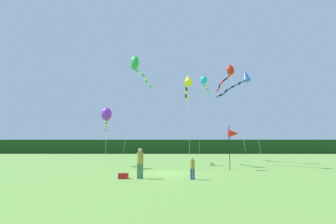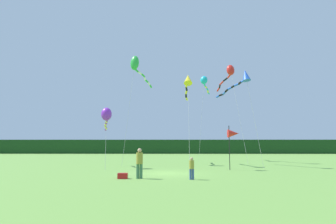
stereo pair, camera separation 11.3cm
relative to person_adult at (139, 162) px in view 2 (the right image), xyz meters
name	(u,v)px [view 2 (the right image)]	position (x,y,z in m)	size (l,w,h in m)	color
ground_plane	(167,173)	(1.65, 3.23, -1.03)	(120.00, 120.00, 0.00)	#6B9E42
distant_treeline	(170,147)	(1.65, 48.23, 0.54)	(108.00, 3.04, 3.15)	#193D19
person_adult	(139,162)	(0.00, 0.00, 0.00)	(0.41, 0.41, 1.85)	#3F724C
person_child	(192,167)	(3.19, -0.46, -0.29)	(0.29, 0.29, 1.33)	#334C8C
cooler_box	(123,176)	(-1.01, -0.07, -0.86)	(0.60, 0.38, 0.34)	red
banner_flag_pole	(233,134)	(7.11, 6.05, 1.92)	(0.90, 0.70, 3.65)	black
kite_yellow	(188,82)	(3.64, 10.90, 7.45)	(0.90, 8.98, 9.36)	#B2B2B2
kite_blue	(242,79)	(8.92, 9.74, 7.48)	(3.09, 6.31, 9.37)	#B2B2B2
kite_green	(136,65)	(-1.94, 13.03, 9.78)	(2.45, 6.87, 11.88)	#B2B2B2
kite_cyan	(204,82)	(6.39, 19.89, 9.45)	(2.26, 5.92, 11.25)	#B2B2B2
kite_red	(229,72)	(8.96, 16.01, 9.70)	(1.69, 8.77, 11.66)	#B2B2B2
kite_purple	(106,115)	(-3.99, 8.11, 3.70)	(1.48, 5.46, 5.56)	#B2B2B2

